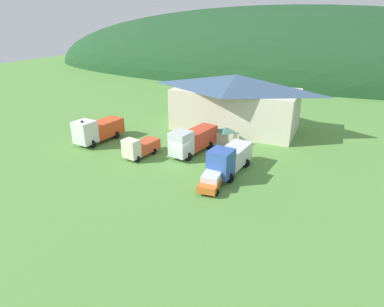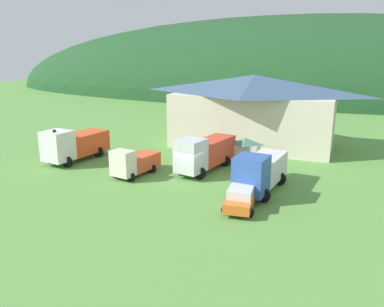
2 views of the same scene
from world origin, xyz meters
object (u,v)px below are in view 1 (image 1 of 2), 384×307
object	(u,v)px
depot_building	(235,102)
traffic_light_west	(83,131)
service_pickup_orange	(213,179)
traffic_cone_near_pickup	(256,159)
tow_truck_silver	(192,140)
play_shed_cream	(226,136)
light_truck_cream	(140,147)
heavy_rig_white	(97,130)
box_truck_blue	(229,159)

from	to	relation	value
depot_building	traffic_light_west	world-z (taller)	depot_building
service_pickup_orange	traffic_cone_near_pickup	bearing A→B (deg)	159.05
tow_truck_silver	traffic_light_west	xyz separation A→B (m)	(-13.85, -4.17, 0.50)
tow_truck_silver	traffic_cone_near_pickup	world-z (taller)	tow_truck_silver
play_shed_cream	service_pickup_orange	world-z (taller)	play_shed_cream
play_shed_cream	light_truck_cream	size ratio (longest dim) A/B	0.55
depot_building	heavy_rig_white	distance (m)	20.72
play_shed_cream	light_truck_cream	bearing A→B (deg)	-134.32
service_pickup_orange	heavy_rig_white	bearing A→B (deg)	-111.69
heavy_rig_white	tow_truck_silver	xyz separation A→B (m)	(13.68, 1.71, 0.03)
play_shed_cream	heavy_rig_white	distance (m)	17.74
depot_building	traffic_cone_near_pickup	bearing A→B (deg)	-59.39
service_pickup_orange	traffic_light_west	size ratio (longest dim) A/B	1.46
box_truck_blue	traffic_light_west	world-z (taller)	traffic_light_west
light_truck_cream	tow_truck_silver	world-z (taller)	tow_truck_silver
heavy_rig_white	box_truck_blue	bearing A→B (deg)	92.77
play_shed_cream	traffic_cone_near_pickup	xyz separation A→B (m)	(5.16, -3.33, -1.26)
light_truck_cream	tow_truck_silver	distance (m)	6.68
play_shed_cream	traffic_light_west	size ratio (longest dim) A/B	0.77
light_truck_cream	box_truck_blue	size ratio (longest dim) A/B	0.69
depot_building	play_shed_cream	xyz separation A→B (m)	(0.95, -7.00, -3.05)
play_shed_cream	traffic_cone_near_pickup	distance (m)	6.27
heavy_rig_white	traffic_cone_near_pickup	size ratio (longest dim) A/B	14.96
traffic_light_west	box_truck_blue	bearing A→B (deg)	1.43
traffic_cone_near_pickup	light_truck_cream	bearing A→B (deg)	-158.95
depot_building	heavy_rig_white	world-z (taller)	depot_building
tow_truck_silver	box_truck_blue	world-z (taller)	tow_truck_silver
box_truck_blue	traffic_light_west	bearing A→B (deg)	-82.22
heavy_rig_white	box_truck_blue	xyz separation A→B (m)	(19.77, -1.96, -0.02)
tow_truck_silver	box_truck_blue	xyz separation A→B (m)	(6.09, -3.67, -0.04)
play_shed_cream	depot_building	bearing A→B (deg)	97.75
tow_truck_silver	heavy_rig_white	bearing A→B (deg)	-71.65
heavy_rig_white	service_pickup_orange	distance (m)	20.08
heavy_rig_white	tow_truck_silver	size ratio (longest dim) A/B	0.94
light_truck_cream	box_truck_blue	world-z (taller)	box_truck_blue
heavy_rig_white	service_pickup_orange	bearing A→B (deg)	82.19
play_shed_cream	traffic_light_west	xyz separation A→B (m)	(-16.69, -8.91, 1.05)
box_truck_blue	play_shed_cream	bearing A→B (deg)	-152.53
service_pickup_orange	traffic_light_west	xyz separation A→B (m)	(-19.43, 3.15, 1.48)
depot_building	box_truck_blue	bearing A→B (deg)	-74.75
box_truck_blue	traffic_cone_near_pickup	world-z (taller)	box_truck_blue
heavy_rig_white	service_pickup_orange	world-z (taller)	heavy_rig_white
tow_truck_silver	service_pickup_orange	world-z (taller)	tow_truck_silver
depot_building	heavy_rig_white	xyz separation A→B (m)	(-15.56, -13.45, -2.52)
service_pickup_orange	traffic_light_west	bearing A→B (deg)	-104.65
depot_building	service_pickup_orange	size ratio (longest dim) A/B	3.60
light_truck_cream	traffic_light_west	distance (m)	8.45
depot_building	play_shed_cream	distance (m)	7.70
depot_building	box_truck_blue	world-z (taller)	depot_building
play_shed_cream	service_pickup_orange	bearing A→B (deg)	-77.22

